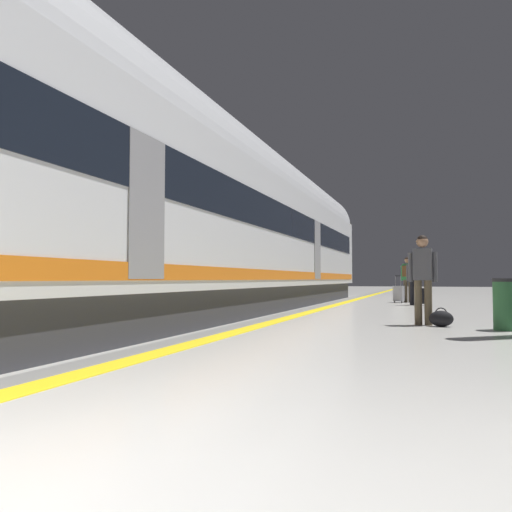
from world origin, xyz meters
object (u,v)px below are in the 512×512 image
Objects in this scene: suitcase_far at (424,296)px; waste_bin at (506,304)px; high_speed_train at (204,213)px; passenger_far at (414,275)px; suitcase_mid at (399,293)px; passenger_mid at (408,275)px; duffel_bag_near at (441,319)px; passenger_near at (423,273)px.

waste_bin reaches higher than suitcase_far.
high_speed_train is 8.65m from passenger_far.
high_speed_train reaches higher than suitcase_mid.
passenger_mid is at bearing 101.70° from waste_bin.
suitcase_mid is (3.99, 8.76, -2.16)m from high_speed_train.
passenger_far is at bearing 153.54° from suitcase_far.
waste_bin is at bearing -77.72° from passenger_far.
passenger_mid is 3.00× the size of suitcase_far.
passenger_far reaches higher than waste_bin.
suitcase_mid is 1.76× the size of suitcase_far.
passenger_near is at bearing 146.83° from duffel_bag_near.
suitcase_far reaches higher than duffel_bag_near.
passenger_far is at bearing 102.28° from waste_bin.
passenger_near is 1.93× the size of waste_bin.
duffel_bag_near is 9.63m from suitcase_mid.
passenger_mid is 1.71× the size of suitcase_mid.
passenger_near reaches higher than suitcase_far.
passenger_mid is 1.95m from passenger_far.
waste_bin is at bearing -19.98° from passenger_near.
high_speed_train reaches higher than waste_bin.
high_speed_train is 9.87m from suitcase_mid.
high_speed_train reaches higher than passenger_mid.
passenger_mid is 0.83m from suitcase_mid.
high_speed_train is 10.16m from passenger_mid.
suitcase_mid is at bearing -133.75° from passenger_mid.
high_speed_train is at bearing -114.45° from suitcase_mid.
suitcase_mid is 10.12m from waste_bin.
duffel_bag_near is at bearing -87.06° from suitcase_far.
passenger_mid reaches higher than duffel_bag_near.
suitcase_far is (0.63, -2.08, -0.72)m from passenger_mid.
suitcase_mid reaches higher than suitcase_far.
high_speed_train is 34.66× the size of waste_bin.
passenger_far is at bearing 95.14° from duffel_bag_near.
passenger_mid is at bearing 46.25° from suitcase_mid.
suitcase_mid is (-0.31, -0.33, -0.69)m from passenger_mid.
passenger_near is at bearing 160.02° from waste_bin.
duffel_bag_near is (0.32, -0.21, -0.87)m from passenger_near.
passenger_near reaches higher than duffel_bag_near.
high_speed_train reaches higher than suitcase_far.
passenger_near is at bearing -89.39° from suitcase_far.
passenger_mid is at bearing 94.19° from passenger_near.
suitcase_mid is 1.13× the size of waste_bin.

